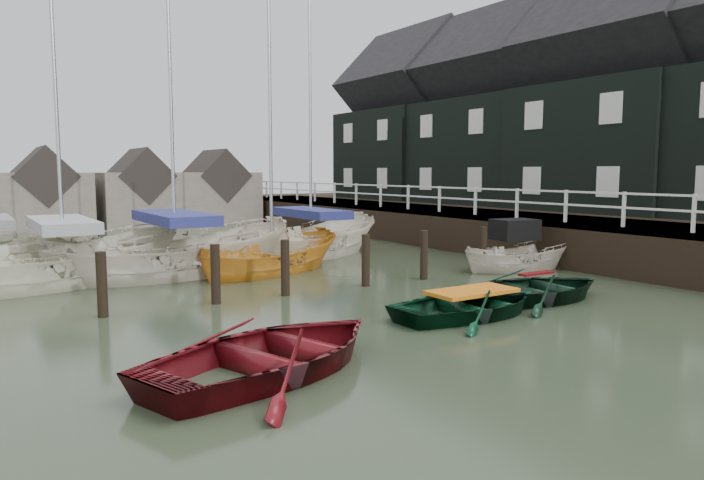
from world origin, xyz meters
TOP-DOWN VIEW (x-y plane):
  - ground at (0.00, 0.00)m, footprint 120.00×120.00m
  - pier at (9.48, 10.00)m, footprint 3.04×32.00m
  - land_strip at (15.00, 10.00)m, footprint 14.00×38.00m
  - quay_houses at (14.99, 8.66)m, footprint 6.52×28.14m
  - mooring_pilings at (-1.11, 3.00)m, footprint 13.72×0.22m
  - far_sheds at (0.83, 26.00)m, footprint 14.00×4.08m
  - rowboat_red at (-4.03, -2.30)m, footprint 5.23×4.42m
  - rowboat_green at (1.18, -1.11)m, footprint 3.79×2.71m
  - rowboat_dkgreen at (3.62, -0.73)m, footprint 4.33×3.26m
  - motorboat at (6.80, 2.77)m, footprint 4.09×2.10m
  - sailboat_a at (-5.57, 7.82)m, footprint 7.59×4.73m
  - sailboat_b at (-2.55, 7.58)m, footprint 7.64×3.22m
  - sailboat_c at (0.17, 6.67)m, footprint 5.93×3.93m
  - sailboat_d at (2.92, 9.18)m, footprint 7.27×4.77m

SIDE VIEW (x-z plane):
  - ground at x=0.00m, z-range 0.00..0.00m
  - land_strip at x=15.00m, z-range -0.75..0.75m
  - rowboat_red at x=-4.03m, z-range -0.46..0.46m
  - rowboat_green at x=1.18m, z-range -0.39..0.39m
  - rowboat_dkgreen at x=3.62m, z-range -0.42..0.42m
  - sailboat_c at x=0.17m, z-range -4.90..4.93m
  - sailboat_b at x=-2.55m, z-range -5.81..5.93m
  - sailboat_a at x=-5.57m, z-range -5.78..5.90m
  - sailboat_d at x=2.92m, z-range -5.91..6.03m
  - motorboat at x=6.80m, z-range -1.05..1.28m
  - mooring_pilings at x=-1.11m, z-range -0.40..1.40m
  - pier at x=9.48m, z-range -0.64..2.06m
  - far_sheds at x=0.83m, z-range -0.34..4.06m
  - quay_houses at x=14.99m, z-range 0.68..10.68m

